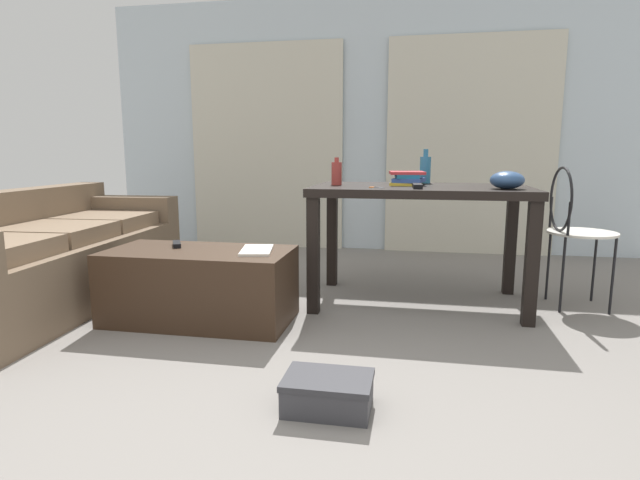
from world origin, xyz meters
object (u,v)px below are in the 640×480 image
object	(u,v)px
bottle_near	(337,173)
shoebox	(328,393)
bowl	(507,180)
magazine	(257,250)
bottle_far	(425,169)
wire_chair	(572,220)
tv_remote_primary	(177,244)
craft_table	(420,203)
book_stack	(407,178)
scissors	(375,187)
tv_remote_on_table	(417,186)
coffee_table	(200,285)
couch	(44,259)

from	to	relation	value
bottle_near	shoebox	size ratio (longest dim) A/B	0.53
bowl	magazine	bearing A→B (deg)	-163.43
bottle_near	bottle_far	size ratio (longest dim) A/B	0.77
wire_chair	tv_remote_primary	distance (m)	2.41
shoebox	magazine	bearing A→B (deg)	122.11
magazine	bowl	bearing A→B (deg)	5.07
bowl	shoebox	distance (m)	1.71
craft_table	tv_remote_primary	distance (m)	1.51
wire_chair	bottle_near	size ratio (longest dim) A/B	4.98
bottle_near	book_stack	size ratio (longest dim) A/B	0.60
bowl	tv_remote_primary	world-z (taller)	bowl
scissors	magazine	world-z (taller)	scissors
book_stack	tv_remote_on_table	size ratio (longest dim) A/B	1.58
bowl	coffee_table	bearing A→B (deg)	-166.03
couch	bottle_near	size ratio (longest dim) A/B	12.12
coffee_table	magazine	world-z (taller)	magazine
bottle_far	shoebox	world-z (taller)	bottle_far
coffee_table	scissors	bearing A→B (deg)	21.94
bottle_far	scissors	distance (m)	0.61
couch	tv_remote_on_table	world-z (taller)	tv_remote_on_table
wire_chair	book_stack	world-z (taller)	wire_chair
tv_remote_on_table	coffee_table	bearing A→B (deg)	-165.09
wire_chair	scissors	xyz separation A→B (m)	(-1.19, -0.31, 0.21)
book_stack	shoebox	bearing A→B (deg)	-98.67
bowl	scissors	size ratio (longest dim) A/B	2.03
tv_remote_primary	scissors	bearing A→B (deg)	-13.34
coffee_table	magazine	distance (m)	0.40
craft_table	scissors	xyz separation A→B (m)	(-0.27, -0.21, 0.11)
tv_remote_primary	shoebox	xyz separation A→B (m)	(1.08, -0.97, -0.36)
couch	bottle_near	bearing A→B (deg)	14.95
couch	shoebox	world-z (taller)	couch
bottle_near	book_stack	world-z (taller)	bottle_near
shoebox	tv_remote_on_table	bearing A→B (deg)	76.56
craft_table	shoebox	bearing A→B (deg)	-102.35
wire_chair	magazine	size ratio (longest dim) A/B	2.97
magazine	tv_remote_on_table	bearing A→B (deg)	12.03
book_stack	tv_remote_primary	bearing A→B (deg)	-155.16
couch	magazine	xyz separation A→B (m)	(1.45, -0.10, 0.13)
bowl	magazine	xyz separation A→B (m)	(-1.37, -0.41, -0.38)
bottle_far	tv_remote_primary	bearing A→B (deg)	-149.83
book_stack	scissors	xyz separation A→B (m)	(-0.18, -0.31, -0.04)
wire_chair	book_stack	size ratio (longest dim) A/B	3.00
craft_table	bowl	size ratio (longest dim) A/B	6.97
couch	shoebox	bearing A→B (deg)	-26.44
bottle_near	bottle_far	distance (m)	0.64
craft_table	bottle_near	xyz separation A→B (m)	(-0.53, 0.00, 0.18)
couch	magazine	world-z (taller)	couch
coffee_table	magazine	bearing A→B (deg)	2.95
bottle_near	scissors	bearing A→B (deg)	-39.03
couch	coffee_table	distance (m)	1.12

